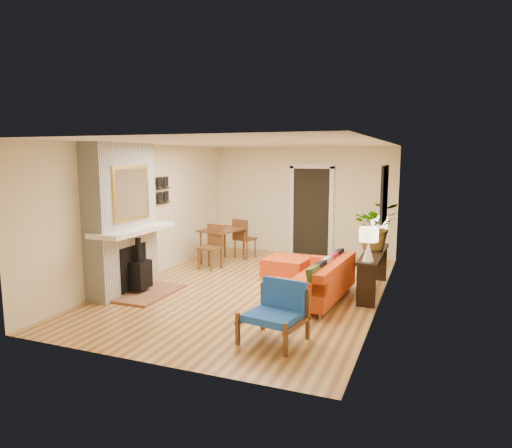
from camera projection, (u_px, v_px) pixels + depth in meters
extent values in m
plane|color=tan|center=(252.00, 288.00, 8.28)|extent=(6.50, 6.50, 0.00)
plane|color=white|center=(252.00, 143.00, 7.89)|extent=(6.50, 6.50, 0.00)
plane|color=beige|center=(302.00, 201.00, 11.08)|extent=(4.50, 0.00, 4.50)
plane|color=beige|center=(143.00, 253.00, 5.09)|extent=(4.50, 0.00, 4.50)
plane|color=beige|center=(145.00, 212.00, 8.90)|extent=(0.00, 6.50, 6.50)
plane|color=beige|center=(383.00, 224.00, 7.27)|extent=(0.00, 6.50, 6.50)
cube|color=black|center=(311.00, 211.00, 11.00)|extent=(0.88, 0.06, 2.10)
cube|color=white|center=(292.00, 211.00, 11.16)|extent=(0.10, 0.08, 2.18)
cube|color=white|center=(331.00, 212.00, 10.81)|extent=(0.10, 0.08, 2.18)
cube|color=white|center=(312.00, 166.00, 10.83)|extent=(1.08, 0.08, 0.10)
cube|color=black|center=(384.00, 194.00, 7.58)|extent=(0.04, 0.85, 0.95)
cube|color=slate|center=(383.00, 194.00, 7.59)|extent=(0.01, 0.70, 0.80)
cube|color=black|center=(157.00, 204.00, 9.19)|extent=(0.06, 0.95, 0.02)
cube|color=black|center=(156.00, 189.00, 9.14)|extent=(0.06, 0.95, 0.02)
cube|color=white|center=(120.00, 186.00, 7.82)|extent=(0.42, 1.50, 1.48)
cube|color=white|center=(123.00, 260.00, 8.01)|extent=(0.42, 1.50, 1.12)
cube|color=white|center=(134.00, 230.00, 7.84)|extent=(0.60, 1.68, 0.08)
cube|color=black|center=(134.00, 267.00, 7.95)|extent=(0.03, 0.72, 0.78)
cube|color=brown|center=(149.00, 293.00, 7.90)|extent=(0.75, 1.30, 0.04)
cube|color=black|center=(139.00, 274.00, 7.92)|extent=(0.30, 0.36, 0.48)
cylinder|color=black|center=(138.00, 249.00, 7.86)|extent=(0.10, 0.10, 0.40)
cube|color=gold|center=(131.00, 193.00, 7.75)|extent=(0.04, 0.95, 0.95)
cube|color=silver|center=(132.00, 193.00, 7.74)|extent=(0.01, 0.82, 0.82)
cylinder|color=silver|center=(280.00, 309.00, 7.01)|extent=(0.04, 0.04, 0.09)
cylinder|color=silver|center=(320.00, 315.00, 6.74)|extent=(0.04, 0.04, 0.09)
cylinder|color=silver|center=(315.00, 282.00, 8.49)|extent=(0.04, 0.04, 0.09)
cylinder|color=silver|center=(348.00, 286.00, 8.22)|extent=(0.04, 0.04, 0.09)
cube|color=#DC5114|center=(317.00, 286.00, 7.59)|extent=(0.95, 1.94, 0.27)
cube|color=#DC5114|center=(336.00, 272.00, 7.41)|extent=(0.33, 1.89, 0.31)
cube|color=#DC5114|center=(299.00, 287.00, 6.79)|extent=(0.82, 0.22, 0.18)
cube|color=#DC5114|center=(333.00, 263.00, 8.32)|extent=(0.82, 0.22, 0.18)
cube|color=#3A5022|center=(315.00, 279.00, 6.82)|extent=(0.21, 0.37, 0.37)
cube|color=black|center=(322.00, 273.00, 7.14)|extent=(0.21, 0.37, 0.37)
cube|color=#A0A09B|center=(329.00, 268.00, 7.46)|extent=(0.21, 0.37, 0.37)
cube|color=#A01D3C|center=(334.00, 264.00, 7.74)|extent=(0.21, 0.37, 0.37)
cube|color=black|center=(340.00, 260.00, 8.05)|extent=(0.21, 0.37, 0.37)
cylinder|color=silver|center=(265.00, 279.00, 8.80)|extent=(0.04, 0.04, 0.07)
cylinder|color=silver|center=(297.00, 283.00, 8.50)|extent=(0.04, 0.04, 0.07)
cylinder|color=silver|center=(279.00, 271.00, 9.38)|extent=(0.04, 0.04, 0.07)
cylinder|color=silver|center=(310.00, 275.00, 9.08)|extent=(0.04, 0.04, 0.07)
cube|color=#DC5114|center=(288.00, 266.00, 8.91)|extent=(0.90, 0.90, 0.35)
cube|color=brown|center=(251.00, 316.00, 6.02)|extent=(0.17, 0.71, 0.05)
cube|color=brown|center=(238.00, 329.00, 5.77)|extent=(0.05, 0.05, 0.42)
cube|color=brown|center=(263.00, 306.00, 6.28)|extent=(0.05, 0.05, 0.66)
cube|color=brown|center=(297.00, 326.00, 5.67)|extent=(0.17, 0.71, 0.05)
cube|color=brown|center=(286.00, 340.00, 5.42)|extent=(0.05, 0.05, 0.42)
cube|color=brown|center=(308.00, 315.00, 5.93)|extent=(0.05, 0.05, 0.66)
cube|color=blue|center=(273.00, 316.00, 5.84)|extent=(0.72, 0.69, 0.09)
cube|color=blue|center=(284.00, 293.00, 6.05)|extent=(0.64, 0.26, 0.39)
cube|color=brown|center=(223.00, 230.00, 10.19)|extent=(0.90, 1.13, 0.04)
cylinder|color=brown|center=(201.00, 248.00, 10.05)|extent=(0.05, 0.05, 0.72)
cylinder|color=brown|center=(221.00, 251.00, 9.74)|extent=(0.05, 0.05, 0.72)
cylinder|color=brown|center=(225.00, 242.00, 10.76)|extent=(0.05, 0.05, 0.72)
cylinder|color=brown|center=(244.00, 245.00, 10.45)|extent=(0.05, 0.05, 0.72)
cube|color=brown|center=(210.00, 248.00, 9.61)|extent=(0.50, 0.50, 0.04)
cube|color=brown|center=(216.00, 235.00, 9.74)|extent=(0.42, 0.13, 0.46)
cylinder|color=brown|center=(199.00, 259.00, 9.60)|extent=(0.04, 0.04, 0.44)
cylinder|color=brown|center=(211.00, 261.00, 9.41)|extent=(0.04, 0.04, 0.44)
cylinder|color=brown|center=(209.00, 256.00, 9.88)|extent=(0.04, 0.04, 0.44)
cylinder|color=brown|center=(221.00, 258.00, 9.70)|extent=(0.04, 0.04, 0.44)
cube|color=brown|center=(245.00, 239.00, 10.70)|extent=(0.50, 0.50, 0.04)
cube|color=brown|center=(240.00, 229.00, 10.49)|extent=(0.42, 0.13, 0.46)
cylinder|color=brown|center=(235.00, 249.00, 10.68)|extent=(0.04, 0.04, 0.44)
cylinder|color=brown|center=(247.00, 250.00, 10.50)|extent=(0.04, 0.04, 0.44)
cylinder|color=brown|center=(243.00, 246.00, 10.96)|extent=(0.04, 0.04, 0.44)
cylinder|color=brown|center=(255.00, 248.00, 10.78)|extent=(0.04, 0.04, 0.44)
cube|color=black|center=(374.00, 253.00, 7.91)|extent=(0.34, 1.85, 0.05)
cube|color=black|center=(366.00, 286.00, 7.18)|extent=(0.30, 0.04, 0.68)
cube|color=black|center=(379.00, 263.00, 8.74)|extent=(0.30, 0.04, 0.68)
cone|color=white|center=(368.00, 252.00, 7.20)|extent=(0.18, 0.18, 0.30)
cylinder|color=white|center=(369.00, 241.00, 7.17)|extent=(0.03, 0.03, 0.06)
cylinder|color=#FFEABF|center=(369.00, 234.00, 7.15)|extent=(0.30, 0.30, 0.22)
cone|color=white|center=(379.00, 237.00, 8.52)|extent=(0.18, 0.18, 0.30)
cylinder|color=white|center=(379.00, 228.00, 8.49)|extent=(0.03, 0.03, 0.06)
cylinder|color=#FFEABF|center=(379.00, 222.00, 8.48)|extent=(0.30, 0.30, 0.22)
imported|color=#1E5919|center=(376.00, 226.00, 8.05)|extent=(0.92, 0.85, 0.86)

